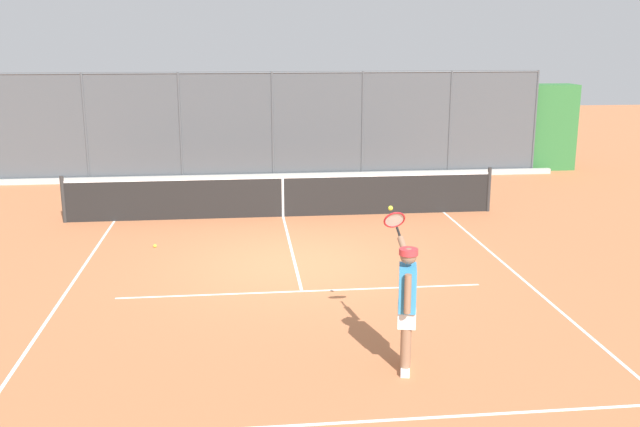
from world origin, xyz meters
name	(u,v)px	position (x,y,z in m)	size (l,w,h in m)	color
ground_plane	(295,264)	(0.00, 0.00, 0.00)	(60.00, 60.00, 0.00)	#B76B42
court_line_markings	(303,297)	(0.00, 1.76, 0.00)	(7.75, 9.32, 0.01)	white
fence_backdrop	(272,131)	(0.00, -9.05, 1.32)	(19.02, 1.37, 3.12)	#474C51
tennis_net	(283,196)	(0.00, -3.63, 0.49)	(9.96, 0.09, 1.07)	#2D2D2D
tennis_player	(407,300)	(-1.05, 4.43, 0.92)	(0.31, 1.37, 1.88)	silver
tennis_ball_near_net	(155,246)	(2.69, -1.39, 0.03)	(0.07, 0.07, 0.07)	#CCDB33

